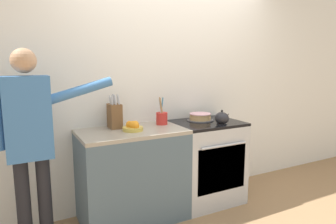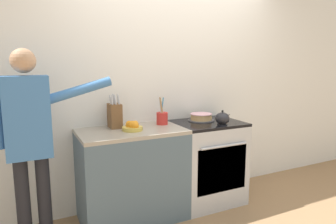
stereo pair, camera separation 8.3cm
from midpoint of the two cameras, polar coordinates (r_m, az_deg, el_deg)
ground_plane at (r=3.24m, az=5.55°, el=-19.20°), size 16.00×16.00×0.00m
wall_back at (r=3.38m, az=0.18°, el=5.19°), size 8.00×0.04×2.60m
counter_cabinet at (r=3.03m, az=-7.55°, el=-11.81°), size 1.01×0.59×0.91m
stove_range at (r=3.41m, az=6.54°, el=-9.36°), size 0.73×0.63×0.91m
layer_cake at (r=3.35m, az=5.46°, el=-0.99°), size 0.29×0.29×0.08m
tea_kettle at (r=3.18m, az=9.50°, el=-1.18°), size 0.18×0.15×0.15m
knife_block at (r=2.99m, az=-10.91°, el=-0.69°), size 0.11×0.16×0.34m
utensil_crock at (r=3.12m, az=-1.95°, el=-1.11°), size 0.12×0.12×0.29m
fruit_bowl at (r=2.86m, az=-7.50°, el=-2.76°), size 0.20×0.20×0.10m
person_baker at (r=2.62m, az=-25.57°, el=-3.80°), size 0.93×0.20×1.66m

